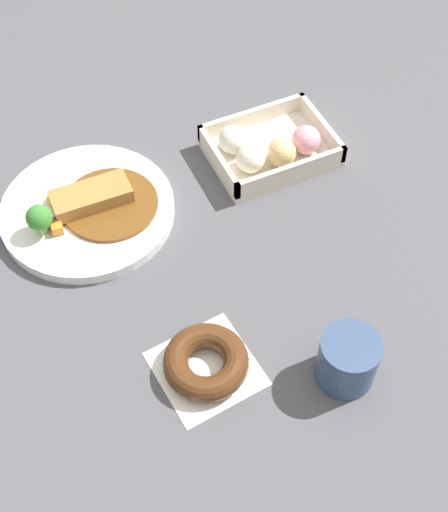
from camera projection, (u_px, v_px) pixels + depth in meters
name	position (u px, v px, depth m)	size (l,w,h in m)	color
ground_plane	(212.00, 242.00, 1.04)	(1.60, 1.60, 0.00)	#4C4C51
curry_plate	(87.00, 209.00, 1.06)	(0.26, 0.26, 0.07)	white
donut_box	(269.00, 149.00, 1.12)	(0.19, 0.15, 0.06)	beige
chocolate_ring_donut	(206.00, 362.00, 0.90)	(0.14, 0.14, 0.04)	white
coffee_mug	(347.00, 360.00, 0.88)	(0.08, 0.08, 0.08)	#33476B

